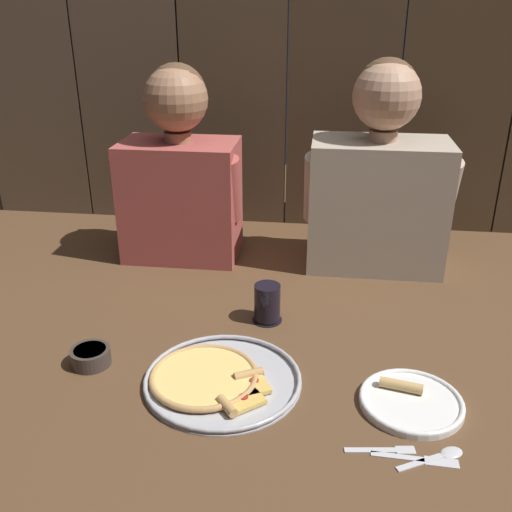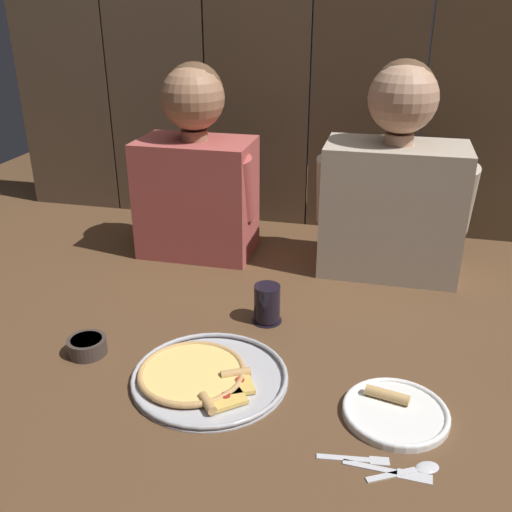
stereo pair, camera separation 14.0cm
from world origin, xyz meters
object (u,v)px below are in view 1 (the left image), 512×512
at_px(diner_right, 379,178).
at_px(pizza_tray, 216,379).
at_px(drinking_glass, 267,303).
at_px(diner_left, 180,172).
at_px(dinner_plate, 411,401).
at_px(dipping_bowl, 90,356).

bearing_deg(diner_right, pizza_tray, -119.18).
relative_size(drinking_glass, diner_left, 0.17).
bearing_deg(dinner_plate, diner_left, 133.11).
height_order(dipping_bowl, diner_left, diner_left).
relative_size(pizza_tray, drinking_glass, 3.38).
height_order(dinner_plate, diner_right, diner_right).
bearing_deg(dipping_bowl, dinner_plate, -4.58).
height_order(diner_left, diner_right, diner_right).
bearing_deg(dipping_bowl, drinking_glass, 32.71).
relative_size(dinner_plate, diner_right, 0.35).
bearing_deg(dinner_plate, diner_right, 93.35).
xyz_separation_m(pizza_tray, diner_right, (0.37, 0.66, 0.27)).
bearing_deg(diner_right, dinner_plate, -86.65).
bearing_deg(diner_left, dinner_plate, -46.89).
bearing_deg(pizza_tray, diner_left, 109.33).
relative_size(dinner_plate, drinking_glass, 2.10).
bearing_deg(dipping_bowl, diner_left, 84.21).
relative_size(dinner_plate, diner_left, 0.36).
bearing_deg(diner_right, dipping_bowl, -136.61).
bearing_deg(drinking_glass, dinner_plate, -42.28).
bearing_deg(pizza_tray, dipping_bowl, 173.70).
bearing_deg(pizza_tray, dinner_plate, -3.34).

